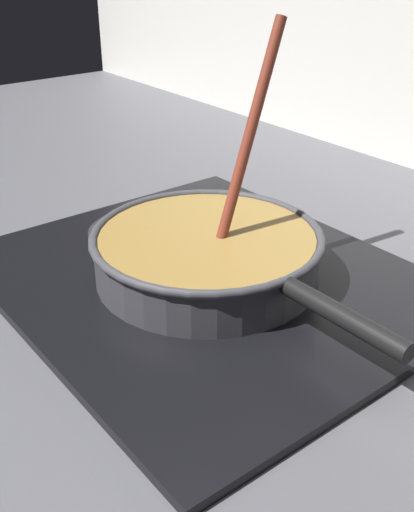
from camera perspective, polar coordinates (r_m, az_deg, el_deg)
name	(u,v)px	position (r m, az deg, el deg)	size (l,w,h in m)	color
ground	(36,316)	(0.81, -15.38, -5.32)	(2.40, 1.60, 0.04)	#4C4C51
hob_plate	(207,280)	(0.81, 0.00, -2.19)	(0.56, 0.48, 0.01)	black
burner_ring	(207,273)	(0.80, 0.00, -1.57)	(0.16, 0.16, 0.01)	#592D0C
spare_burner	(139,231)	(0.92, -6.24, 2.28)	(0.15, 0.15, 0.01)	#262628
cooking_pan	(208,253)	(0.79, 0.10, 0.32)	(0.45, 0.30, 0.31)	#38383D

